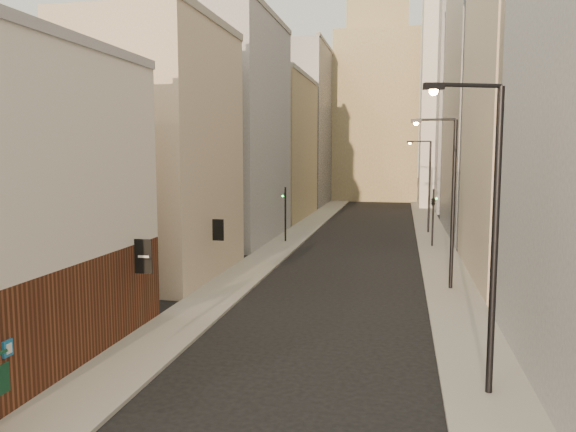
% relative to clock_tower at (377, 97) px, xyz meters
% --- Properties ---
extents(sidewalk_left, '(3.00, 140.00, 0.15)m').
position_rel_clock_tower_xyz_m(sidewalk_left, '(-5.50, -37.00, -17.56)').
color(sidewalk_left, gray).
rests_on(sidewalk_left, ground).
extents(sidewalk_right, '(3.00, 140.00, 0.15)m').
position_rel_clock_tower_xyz_m(sidewalk_right, '(7.50, -37.00, -17.56)').
color(sidewalk_right, gray).
rests_on(sidewalk_right, ground).
extents(left_bldg_beige, '(8.00, 12.00, 16.00)m').
position_rel_clock_tower_xyz_m(left_bldg_beige, '(-11.00, -66.00, -9.63)').
color(left_bldg_beige, tan).
rests_on(left_bldg_beige, ground).
extents(left_bldg_grey, '(8.00, 16.00, 20.00)m').
position_rel_clock_tower_xyz_m(left_bldg_grey, '(-11.00, -50.00, -7.63)').
color(left_bldg_grey, gray).
rests_on(left_bldg_grey, ground).
extents(left_bldg_tan, '(8.00, 18.00, 17.00)m').
position_rel_clock_tower_xyz_m(left_bldg_tan, '(-11.00, -32.00, -9.13)').
color(left_bldg_tan, '#8D7C54').
rests_on(left_bldg_tan, ground).
extents(left_bldg_wingrid, '(8.00, 20.00, 24.00)m').
position_rel_clock_tower_xyz_m(left_bldg_wingrid, '(-11.00, -12.00, -5.63)').
color(left_bldg_wingrid, gray).
rests_on(left_bldg_wingrid, ground).
extents(right_bldg_beige, '(8.00, 16.00, 20.00)m').
position_rel_clock_tower_xyz_m(right_bldg_beige, '(13.00, -62.00, -7.63)').
color(right_bldg_beige, tan).
rests_on(right_bldg_beige, ground).
extents(right_bldg_wingrid, '(8.00, 20.00, 26.00)m').
position_rel_clock_tower_xyz_m(right_bldg_wingrid, '(13.00, -42.00, -4.63)').
color(right_bldg_wingrid, gray).
rests_on(right_bldg_wingrid, ground).
extents(highrise, '(21.00, 23.00, 51.20)m').
position_rel_clock_tower_xyz_m(highrise, '(19.00, -14.00, 8.02)').
color(highrise, gray).
rests_on(highrise, ground).
extents(clock_tower, '(14.00, 14.00, 44.90)m').
position_rel_clock_tower_xyz_m(clock_tower, '(0.00, 0.00, 0.00)').
color(clock_tower, '#8D7C54').
rests_on(clock_tower, ground).
extents(white_tower, '(8.00, 8.00, 41.50)m').
position_rel_clock_tower_xyz_m(white_tower, '(11.00, -14.00, 0.97)').
color(white_tower, silver).
rests_on(white_tower, ground).
extents(streetlamp_near, '(2.53, 1.18, 10.17)m').
position_rel_clock_tower_xyz_m(streetlamp_near, '(7.25, -81.37, -11.83)').
color(streetlamp_near, black).
rests_on(streetlamp_near, ground).
extents(streetlamp_mid, '(2.62, 0.33, 9.99)m').
position_rel_clock_tower_xyz_m(streetlamp_mid, '(7.20, -66.58, -11.93)').
color(streetlamp_mid, black).
rests_on(streetlamp_mid, ground).
extents(streetlamp_far, '(2.40, 0.68, 9.23)m').
position_rel_clock_tower_xyz_m(streetlamp_far, '(6.98, -42.82, -12.36)').
color(streetlamp_far, black).
rests_on(streetlamp_far, ground).
extents(traffic_light_left, '(0.56, 0.47, 5.00)m').
position_rel_clock_tower_xyz_m(traffic_light_left, '(-5.64, -51.24, -14.26)').
color(traffic_light_left, black).
rests_on(traffic_light_left, ground).
extents(traffic_light_right, '(0.60, 0.54, 5.00)m').
position_rel_clock_tower_xyz_m(traffic_light_right, '(7.17, -51.32, -13.87)').
color(traffic_light_right, black).
rests_on(traffic_light_right, ground).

